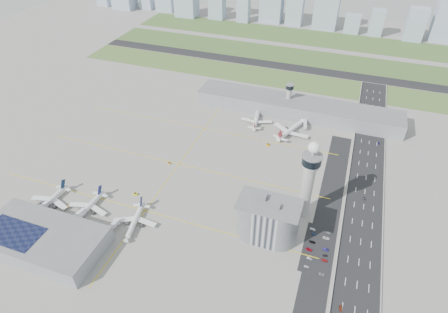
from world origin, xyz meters
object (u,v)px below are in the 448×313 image
(car_hw_1, at_px, (364,199))
(car_lot_9, at_px, (326,250))
(tug_1, at_px, (135,194))
(car_lot_2, at_px, (309,249))
(car_lot_4, at_px, (314,234))
(car_lot_1, at_px, (310,258))
(car_lot_3, at_px, (312,242))
(car_lot_0, at_px, (307,267))
(jet_bridge_near_0, at_px, (37,213))
(car_lot_6, at_px, (322,274))
(airplane_near_c, at_px, (134,220))
(car_hw_0, at_px, (341,308))
(jet_bridge_far_0, at_px, (257,113))
(tug_4, at_px, (268,145))
(car_hw_2, at_px, (378,143))
(car_hw_4, at_px, (365,110))
(admin_building, at_px, (268,220))
(tug_0, at_px, (67,206))
(car_lot_10, at_px, (326,238))
(car_lot_5, at_px, (313,229))
(car_lot_7, at_px, (325,260))
(car_lot_8, at_px, (325,255))
(airplane_far_b, at_px, (291,127))
(jet_bridge_near_2, at_px, (106,234))
(secondary_tower, at_px, (289,96))
(control_tower, at_px, (309,177))
(airplane_near_b, at_px, (87,206))
(tug_5, at_px, (275,135))
(tug_3, at_px, (169,163))
(airplane_near_a, at_px, (48,200))
(car_lot_11, at_px, (329,233))
(tug_2, at_px, (98,209))
(jet_bridge_far_1, at_px, (305,121))
(jet_bridge_near_1, at_px, (70,223))
(airplane_far_a, at_px, (257,118))

(car_hw_1, bearing_deg, car_lot_9, -115.09)
(tug_1, height_order, car_lot_2, tug_1)
(car_lot_4, bearing_deg, car_lot_1, -174.03)
(car_lot_9, bearing_deg, car_lot_3, 70.06)
(car_lot_0, bearing_deg, car_lot_4, -6.76)
(jet_bridge_near_0, bearing_deg, car_lot_6, -74.74)
(airplane_near_c, xyz_separation_m, car_hw_0, (146.92, -16.97, -4.69))
(jet_bridge_far_0, distance_m, tug_4, 54.76)
(car_hw_2, bearing_deg, car_hw_4, 107.33)
(admin_building, height_order, tug_0, admin_building)
(car_lot_6, xyz_separation_m, car_lot_10, (-1.33, 30.73, 0.09))
(car_lot_5, relative_size, car_lot_7, 0.99)
(tug_4, relative_size, car_lot_8, 1.04)
(car_lot_6, height_order, car_lot_7, car_lot_7)
(car_lot_0, height_order, car_lot_5, car_lot_5)
(airplane_far_b, xyz_separation_m, car_lot_10, (50.09, -122.53, -5.69))
(tug_0, height_order, car_lot_6, tug_0)
(car_lot_3, distance_m, car_hw_0, 49.72)
(jet_bridge_near_2, relative_size, car_hw_2, 3.39)
(secondary_tower, height_order, car_lot_9, secondary_tower)
(car_lot_5, height_order, car_lot_8, car_lot_5)
(control_tower, bearing_deg, car_lot_7, -60.77)
(airplane_near_b, relative_size, car_hw_2, 9.24)
(airplane_near_c, relative_size, car_lot_0, 11.09)
(tug_0, distance_m, car_lot_2, 181.68)
(tug_5, relative_size, car_lot_0, 0.91)
(tug_5, distance_m, car_hw_2, 96.11)
(car_hw_4, bearing_deg, car_hw_0, -82.40)
(control_tower, height_order, car_hw_4, control_tower)
(tug_4, bearing_deg, jet_bridge_far_0, 79.94)
(tug_0, bearing_deg, airplane_far_b, 108.43)
(jet_bridge_near_2, relative_size, car_lot_9, 3.52)
(tug_3, xyz_separation_m, car_lot_7, (141.83, -58.09, -0.21))
(airplane_near_b, relative_size, tug_4, 11.23)
(jet_bridge_far_0, bearing_deg, car_lot_0, 15.39)
(tug_1, height_order, tug_5, tug_1)
(car_lot_3, bearing_deg, airplane_near_a, 101.57)
(car_lot_4, xyz_separation_m, car_lot_11, (9.69, 4.33, 0.03))
(tug_2, bearing_deg, admin_building, 177.67)
(car_lot_2, bearing_deg, car_hw_1, -17.03)
(car_lot_3, bearing_deg, car_lot_1, -175.08)
(jet_bridge_near_2, distance_m, car_lot_0, 138.06)
(car_lot_1, bearing_deg, jet_bridge_far_1, 15.54)
(jet_bridge_near_1, bearing_deg, car_hw_4, -28.31)
(car_lot_3, xyz_separation_m, car_lot_9, (9.63, -3.52, 0.05))
(jet_bridge_near_2, bearing_deg, control_tower, -51.10)
(control_tower, distance_m, jet_bridge_near_1, 172.69)
(tug_2, distance_m, car_lot_8, 167.71)
(tug_1, height_order, car_hw_1, tug_1)
(car_lot_9, bearing_deg, airplane_far_a, 32.30)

